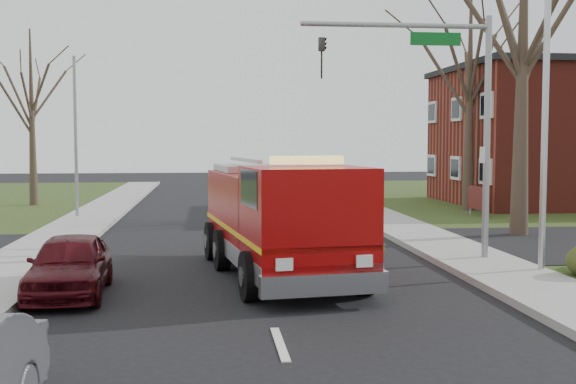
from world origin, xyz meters
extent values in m
plane|color=black|center=(0.00, 0.00, 0.00)|extent=(120.00, 120.00, 0.00)
cube|color=gray|center=(6.20, 0.00, 0.07)|extent=(2.40, 80.00, 0.15)
cube|color=silver|center=(11.45, 18.00, 2.00)|extent=(0.12, 1.40, 1.20)
cube|color=#571714|center=(10.50, 12.50, 0.90)|extent=(0.12, 2.00, 1.00)
cylinder|color=gray|center=(10.50, 11.70, 0.45)|extent=(0.08, 0.08, 0.90)
cylinder|color=gray|center=(10.50, 13.30, 0.45)|extent=(0.08, 0.08, 0.90)
cone|color=#382A21|center=(9.50, 6.00, 6.00)|extent=(0.64, 0.64, 12.00)
cone|color=#382A21|center=(11.00, 15.00, 5.25)|extent=(0.56, 0.56, 10.50)
cone|color=#382A21|center=(-10.00, 20.00, 4.50)|extent=(0.44, 0.44, 9.00)
cylinder|color=gray|center=(6.50, 1.50, 3.40)|extent=(0.18, 0.18, 6.80)
cylinder|color=gray|center=(3.90, 1.50, 6.50)|extent=(5.20, 0.14, 0.14)
cube|color=#0C591E|center=(5.00, 1.50, 6.15)|extent=(1.40, 0.06, 0.35)
imported|color=black|center=(1.90, 1.50, 6.15)|extent=(0.22, 0.18, 1.10)
cylinder|color=#B7BABF|center=(7.20, -0.50, 4.20)|extent=(0.16, 0.16, 8.40)
cylinder|color=gray|center=(-6.80, 14.00, 3.50)|extent=(0.14, 0.14, 7.00)
cube|color=#920607|center=(0.43, 1.24, 1.51)|extent=(3.21, 5.37, 2.05)
cube|color=#920607|center=(0.94, -2.43, 1.66)|extent=(2.86, 2.86, 2.34)
cube|color=#B7BABF|center=(0.59, 0.08, 0.68)|extent=(3.57, 7.89, 0.44)
cube|color=#E5B20C|center=(0.59, 0.08, 1.22)|extent=(3.58, 7.89, 0.12)
cube|color=black|center=(1.08, -3.49, 2.39)|extent=(2.23, 0.40, 0.83)
cube|color=#E5D866|center=(0.94, -2.43, 2.98)|extent=(1.59, 0.55, 0.18)
cylinder|color=black|center=(-0.31, -2.70, 0.54)|extent=(0.49, 1.11, 1.07)
cylinder|color=black|center=(2.21, -2.35, 0.54)|extent=(0.49, 1.11, 1.07)
cylinder|color=black|center=(-1.07, 2.81, 0.54)|extent=(0.49, 1.11, 1.07)
cylinder|color=black|center=(1.45, 3.16, 0.54)|extent=(0.49, 1.11, 1.07)
imported|color=#400A0F|center=(-4.20, -1.69, 0.68)|extent=(1.76, 4.06, 1.36)
camera|label=1|loc=(-1.17, -17.74, 3.39)|focal=45.00mm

